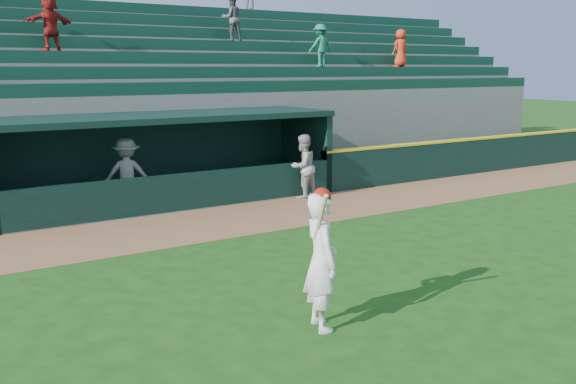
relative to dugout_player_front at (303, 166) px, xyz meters
name	(u,v)px	position (x,y,z in m)	size (l,w,h in m)	color
ground	(337,278)	(-3.55, -6.27, -0.91)	(120.00, 120.00, 0.00)	#1A4611
warning_track	(214,223)	(-3.55, -1.37, -0.91)	(40.00, 3.00, 0.01)	brown
field_wall_right	(496,154)	(8.70, 0.28, -0.31)	(15.50, 0.30, 1.20)	black
wall_stripe_right	(497,137)	(8.70, 0.28, 0.32)	(15.50, 0.32, 0.06)	yellow
dugout_player_front	(303,166)	(0.00, 0.00, 0.00)	(0.89, 0.69, 1.83)	#A3A39E
dugout_player_inside	(127,174)	(-4.75, 1.23, 0.03)	(1.22, 0.70, 1.89)	#A0A09B
dugout	(162,153)	(-3.55, 1.74, 0.44)	(9.40, 2.80, 2.46)	slate
stands	(107,107)	(-3.58, 6.30, 1.49)	(34.50, 6.32, 7.47)	slate
batter_at_plate	(321,259)	(-5.11, -7.92, 0.11)	(0.64, 0.88, 2.07)	white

